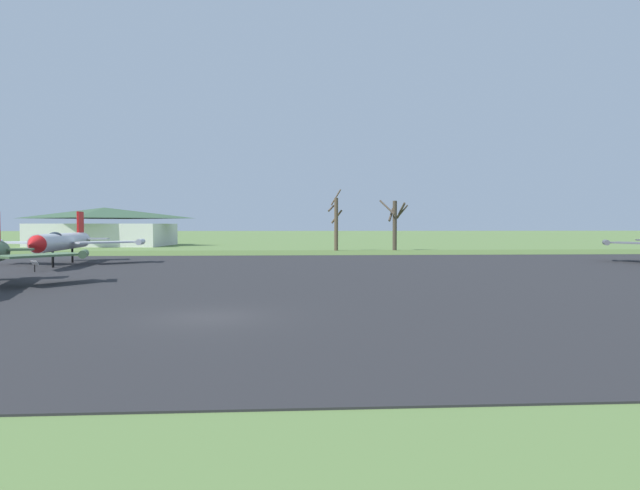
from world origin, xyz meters
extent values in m
plane|color=#607F42|center=(0.00, 0.00, 0.00)|extent=(600.00, 600.00, 0.00)
cube|color=#28282B|center=(0.00, 15.04, 0.03)|extent=(107.81, 50.12, 0.05)
cube|color=#547035|center=(0.00, 46.10, 0.03)|extent=(167.81, 12.00, 0.06)
cylinder|color=silver|center=(-16.31, 26.75, 2.06)|extent=(2.84, 12.53, 1.44)
cone|color=red|center=(-15.51, 19.72, 2.06)|extent=(1.51, 1.85, 1.32)
cylinder|color=black|center=(-17.05, 33.23, 2.06)|extent=(1.09, 0.90, 1.01)
ellipsoid|color=#19232D|center=(-16.07, 24.67, 2.45)|extent=(0.97, 1.83, 0.91)
cube|color=silver|center=(-19.81, 27.42, 1.95)|extent=(5.82, 4.29, 0.13)
cube|color=silver|center=(-13.06, 28.18, 1.95)|extent=(5.65, 5.06, 0.13)
cylinder|color=silver|center=(-10.49, 29.28, 1.95)|extent=(0.79, 2.34, 0.54)
cube|color=red|center=(-16.94, 32.30, 3.77)|extent=(0.38, 1.86, 1.98)
cube|color=silver|center=(-18.34, 32.11, 2.17)|extent=(2.38, 1.59, 0.13)
cube|color=silver|center=(-15.54, 32.43, 2.17)|extent=(2.38, 1.59, 0.13)
cylinder|color=black|center=(-16.00, 24.03, 0.67)|extent=(0.19, 0.19, 1.34)
cylinder|color=black|center=(-16.62, 29.48, 0.67)|extent=(0.19, 0.19, 1.34)
cylinder|color=black|center=(-15.51, 19.88, 0.29)|extent=(0.08, 0.08, 0.58)
cube|color=white|center=(-15.51, 19.88, 0.73)|extent=(0.56, 0.39, 0.30)
cylinder|color=black|center=(-15.30, 14.88, 1.84)|extent=(1.06, 0.93, 0.90)
cube|color=#4C6B47|center=(-11.21, 11.26, 1.74)|extent=(4.43, 4.93, 0.12)
cylinder|color=#4C6B47|center=(-9.30, 12.72, 1.74)|extent=(1.05, 2.11, 0.48)
cube|color=#4C6B47|center=(-13.98, 14.38, 1.94)|extent=(2.01, 1.65, 0.12)
cube|color=#565B60|center=(34.58, 26.86, 1.83)|extent=(4.18, 5.06, 0.13)
cylinder|color=#565B60|center=(32.99, 28.60, 1.83)|extent=(1.42, 2.15, 0.50)
cylinder|color=brown|center=(9.36, 50.85, 3.55)|extent=(0.52, 0.52, 7.10)
cylinder|color=brown|center=(8.71, 51.23, 5.72)|extent=(1.03, 1.51, 0.96)
cylinder|color=brown|center=(9.38, 51.48, 7.21)|extent=(1.42, 0.24, 2.20)
cylinder|color=brown|center=(9.50, 51.52, 4.61)|extent=(1.60, 0.57, 1.90)
cylinder|color=#42382D|center=(17.41, 51.52, 3.38)|extent=(0.57, 0.57, 6.77)
cylinder|color=#42382D|center=(16.21, 50.78, 5.85)|extent=(1.75, 2.64, 2.08)
cylinder|color=#42382D|center=(18.31, 51.82, 5.45)|extent=(0.97, 2.11, 2.18)
cylinder|color=#42382D|center=(16.98, 51.86, 4.90)|extent=(1.10, 1.26, 1.89)
cylinder|color=#42382D|center=(18.35, 52.27, 5.03)|extent=(1.76, 2.12, 2.39)
cube|color=silver|center=(-27.89, 71.40, 1.85)|extent=(21.60, 15.24, 3.71)
pyramid|color=#38563D|center=(-27.89, 71.40, 5.52)|extent=(22.68, 16.00, 1.81)
camera|label=1|loc=(2.94, -19.79, 3.46)|focal=29.78mm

